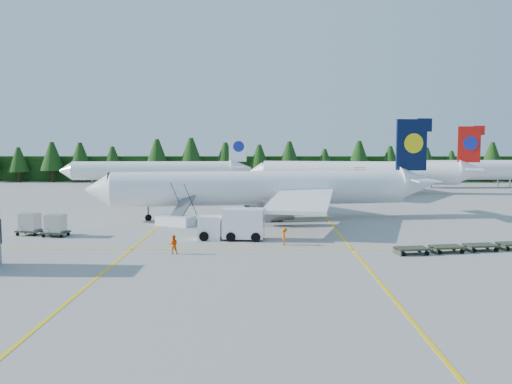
{
  "coord_description": "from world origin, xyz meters",
  "views": [
    {
      "loc": [
        -2.22,
        -56.7,
        9.8
      ],
      "look_at": [
        -2.88,
        13.01,
        3.5
      ],
      "focal_mm": 40.0,
      "sensor_mm": 36.0,
      "label": 1
    }
  ],
  "objects_px": {
    "airstairs": "(177,218)",
    "service_truck": "(232,224)",
    "airliner_navy": "(255,189)",
    "airliner_red": "(356,173)"
  },
  "relations": [
    {
      "from": "airliner_red",
      "to": "service_truck",
      "type": "relative_size",
      "value": 6.42
    },
    {
      "from": "airliner_navy",
      "to": "airstairs",
      "type": "height_order",
      "value": "airliner_navy"
    },
    {
      "from": "service_truck",
      "to": "airliner_red",
      "type": "bearing_deg",
      "value": 73.41
    },
    {
      "from": "service_truck",
      "to": "airliner_navy",
      "type": "bearing_deg",
      "value": 87.68
    },
    {
      "from": "airliner_navy",
      "to": "service_truck",
      "type": "distance_m",
      "value": 15.59
    },
    {
      "from": "airliner_navy",
      "to": "airstairs",
      "type": "relative_size",
      "value": 6.77
    },
    {
      "from": "airliner_red",
      "to": "service_truck",
      "type": "height_order",
      "value": "airliner_red"
    },
    {
      "from": "airstairs",
      "to": "service_truck",
      "type": "bearing_deg",
      "value": -30.91
    },
    {
      "from": "airliner_navy",
      "to": "airliner_red",
      "type": "xyz_separation_m",
      "value": [
        18.62,
        36.02,
        -0.06
      ]
    },
    {
      "from": "airliner_navy",
      "to": "service_truck",
      "type": "bearing_deg",
      "value": -106.39
    }
  ]
}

